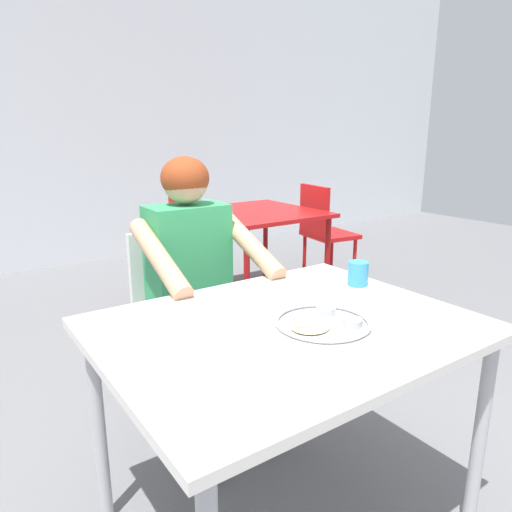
# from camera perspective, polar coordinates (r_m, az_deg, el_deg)

# --- Properties ---
(back_wall) EXTENTS (12.00, 0.12, 3.40)m
(back_wall) POSITION_cam_1_polar(r_m,az_deg,el_deg) (5.06, -26.43, 17.71)
(back_wall) COLOR silver
(back_wall) RESTS_ON ground
(table_foreground) EXTENTS (1.11, 0.87, 0.75)m
(table_foreground) POSITION_cam_1_polar(r_m,az_deg,el_deg) (1.49, 3.89, -10.76)
(table_foreground) COLOR silver
(table_foreground) RESTS_ON ground
(thali_tray) EXTENTS (0.29, 0.29, 0.03)m
(thali_tray) POSITION_cam_1_polar(r_m,az_deg,el_deg) (1.44, 8.13, -8.00)
(thali_tray) COLOR #B7BABF
(thali_tray) RESTS_ON table_foreground
(drinking_cup) EXTENTS (0.08, 0.08, 0.09)m
(drinking_cup) POSITION_cam_1_polar(r_m,az_deg,el_deg) (1.82, 12.28, -2.00)
(drinking_cup) COLOR #338CBF
(drinking_cup) RESTS_ON table_foreground
(chair_foreground) EXTENTS (0.40, 0.42, 0.87)m
(chair_foreground) POSITION_cam_1_polar(r_m,az_deg,el_deg) (2.28, -9.47, -6.57)
(chair_foreground) COLOR silver
(chair_foreground) RESTS_ON ground
(diner_foreground) EXTENTS (0.49, 0.55, 1.22)m
(diner_foreground) POSITION_cam_1_polar(r_m,az_deg,el_deg) (2.02, -7.10, -2.43)
(diner_foreground) COLOR #353535
(diner_foreground) RESTS_ON ground
(table_background_red) EXTENTS (0.88, 0.94, 0.72)m
(table_background_red) POSITION_cam_1_polar(r_m,az_deg,el_deg) (3.72, 0.18, 4.34)
(table_background_red) COLOR #B71414
(table_background_red) RESTS_ON ground
(chair_red_left) EXTENTS (0.47, 0.49, 0.86)m
(chair_red_left) POSITION_cam_1_polar(r_m,az_deg,el_deg) (3.45, -9.50, 0.95)
(chair_red_left) COLOR red
(chair_red_left) RESTS_ON ground
(chair_red_right) EXTENTS (0.44, 0.47, 0.88)m
(chair_red_right) POSITION_cam_1_polar(r_m,az_deg,el_deg) (4.13, 8.12, 3.47)
(chair_red_right) COLOR red
(chair_red_right) RESTS_ON ground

